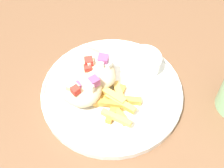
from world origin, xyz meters
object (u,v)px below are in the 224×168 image
at_px(plate, 112,92).
at_px(pita_sandwich_far, 92,67).
at_px(pita_sandwich_near, 78,83).
at_px(sauce_ramekin, 144,61).
at_px(fries_pile, 114,101).

relative_size(plate, pita_sandwich_far, 2.04).
height_order(pita_sandwich_near, sauce_ramekin, pita_sandwich_near).
relative_size(plate, fries_pile, 2.44).
xyz_separation_m(pita_sandwich_far, sauce_ramekin, (0.08, 0.07, -0.01)).
bearing_deg(pita_sandwich_far, plate, 6.25).
xyz_separation_m(pita_sandwich_near, sauce_ramekin, (0.08, 0.11, -0.01)).
distance_m(plate, sauce_ramekin, 0.09).
bearing_deg(fries_pile, sauce_ramekin, 84.95).
bearing_deg(plate, sauce_ramekin, 71.15).
relative_size(pita_sandwich_far, sauce_ramekin, 1.91).
height_order(pita_sandwich_near, pita_sandwich_far, pita_sandwich_far).
relative_size(pita_sandwich_far, fries_pile, 1.20).
distance_m(pita_sandwich_near, sauce_ramekin, 0.14).
xyz_separation_m(fries_pile, sauce_ramekin, (0.01, 0.10, 0.01)).
bearing_deg(pita_sandwich_near, plate, 60.84).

